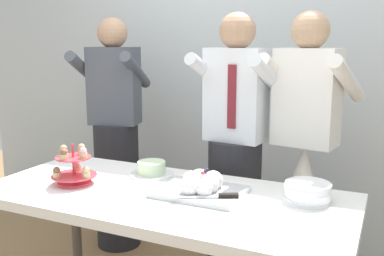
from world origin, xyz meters
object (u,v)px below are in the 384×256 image
at_px(cupcake_stand, 74,168).
at_px(main_cake_tray, 200,186).
at_px(person_bride, 302,201).
at_px(person_groom, 235,168).
at_px(plate_stack, 307,192).
at_px(person_guest, 116,147).
at_px(dessert_table, 164,207).
at_px(round_cake, 152,169).

height_order(cupcake_stand, main_cake_tray, cupcake_stand).
bearing_deg(person_bride, person_groom, -173.26).
xyz_separation_m(person_groom, person_bride, (0.40, 0.05, -0.16)).
bearing_deg(cupcake_stand, plate_stack, 12.15).
xyz_separation_m(main_cake_tray, person_groom, (-0.03, 0.58, -0.07)).
xyz_separation_m(main_cake_tray, person_guest, (-0.99, 0.73, -0.07)).
xyz_separation_m(person_groom, person_guest, (-0.96, 0.15, 0.00)).
bearing_deg(person_bride, cupcake_stand, -143.42).
bearing_deg(plate_stack, cupcake_stand, -167.85).
height_order(dessert_table, main_cake_tray, main_cake_tray).
height_order(person_groom, person_bride, same).
height_order(round_cake, person_guest, person_guest).
xyz_separation_m(cupcake_stand, person_groom, (0.62, 0.71, -0.11)).
height_order(cupcake_stand, person_bride, person_bride).
height_order(dessert_table, cupcake_stand, cupcake_stand).
distance_m(round_cake, person_bride, 0.90).
distance_m(person_groom, person_bride, 0.43).
distance_m(dessert_table, person_groom, 0.66).
distance_m(cupcake_stand, round_cake, 0.41).
bearing_deg(dessert_table, person_guest, 135.99).
height_order(cupcake_stand, round_cake, cupcake_stand).
distance_m(person_groom, person_guest, 0.97).
relative_size(plate_stack, person_guest, 0.13).
bearing_deg(person_bride, person_guest, 175.59).
distance_m(plate_stack, person_bride, 0.58).
xyz_separation_m(dessert_table, main_cake_tray, (0.17, 0.06, 0.12)).
bearing_deg(main_cake_tray, plate_stack, 13.56).
xyz_separation_m(cupcake_stand, plate_stack, (1.13, 0.24, -0.04)).
distance_m(person_bride, person_guest, 1.37).
bearing_deg(dessert_table, plate_stack, 14.99).
bearing_deg(main_cake_tray, cupcake_stand, -168.91).
bearing_deg(person_guest, plate_stack, -22.75).
height_order(dessert_table, person_bride, person_bride).
relative_size(cupcake_stand, person_bride, 0.14).
relative_size(person_bride, person_guest, 1.00).
bearing_deg(person_bride, round_cake, -147.71).
xyz_separation_m(plate_stack, person_groom, (-0.51, 0.47, -0.07)).
distance_m(round_cake, person_groom, 0.54).
relative_size(plate_stack, round_cake, 0.90).
distance_m(dessert_table, person_bride, 0.88).
relative_size(dessert_table, person_groom, 1.08).
xyz_separation_m(cupcake_stand, person_guest, (-0.34, 0.86, -0.11)).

